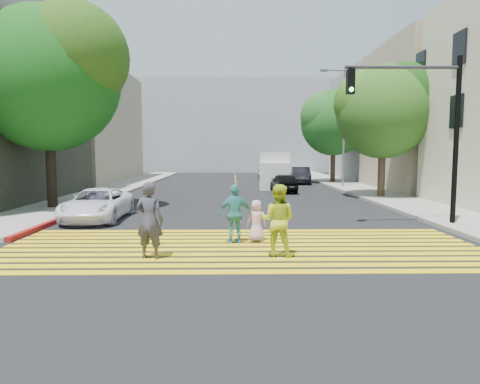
{
  "coord_description": "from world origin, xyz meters",
  "views": [
    {
      "loc": [
        -0.21,
        -10.52,
        2.68
      ],
      "look_at": [
        0.0,
        3.0,
        1.4
      ],
      "focal_mm": 32.0,
      "sensor_mm": 36.0,
      "label": 1
    }
  ],
  "objects_px": {
    "white_van": "(274,171)",
    "pedestrian_extra": "(235,214)",
    "traffic_signal": "(426,117)",
    "silver_car": "(267,172)",
    "tree_right_near": "(385,107)",
    "dark_car_near": "(283,183)",
    "tree_right_far": "(334,119)",
    "white_sedan": "(97,204)",
    "tree_left": "(49,72)",
    "pedestrian_woman": "(278,220)",
    "pedestrian_child": "(256,221)",
    "dark_car_parked": "(301,175)",
    "pedestrian_man": "(150,220)"
  },
  "relations": [
    {
      "from": "tree_left",
      "to": "silver_car",
      "type": "height_order",
      "value": "tree_left"
    },
    {
      "from": "pedestrian_child",
      "to": "white_van",
      "type": "height_order",
      "value": "white_van"
    },
    {
      "from": "tree_right_near",
      "to": "tree_right_far",
      "type": "relative_size",
      "value": 0.97
    },
    {
      "from": "dark_car_parked",
      "to": "traffic_signal",
      "type": "xyz_separation_m",
      "value": [
        1.06,
        -20.78,
        3.17
      ]
    },
    {
      "from": "tree_right_far",
      "to": "pedestrian_man",
      "type": "relative_size",
      "value": 4.08
    },
    {
      "from": "tree_left",
      "to": "pedestrian_man",
      "type": "xyz_separation_m",
      "value": [
        6.12,
        -9.03,
        -5.26
      ]
    },
    {
      "from": "white_van",
      "to": "traffic_signal",
      "type": "distance_m",
      "value": 17.4
    },
    {
      "from": "silver_car",
      "to": "white_van",
      "type": "height_order",
      "value": "white_van"
    },
    {
      "from": "white_sedan",
      "to": "traffic_signal",
      "type": "xyz_separation_m",
      "value": [
        12.07,
        -1.76,
        3.25
      ]
    },
    {
      "from": "tree_right_near",
      "to": "pedestrian_extra",
      "type": "distance_m",
      "value": 15.3
    },
    {
      "from": "tree_left",
      "to": "dark_car_parked",
      "type": "height_order",
      "value": "tree_left"
    },
    {
      "from": "pedestrian_woman",
      "to": "dark_car_near",
      "type": "height_order",
      "value": "pedestrian_woman"
    },
    {
      "from": "silver_car",
      "to": "white_van",
      "type": "xyz_separation_m",
      "value": [
        -0.28,
        -10.62,
        0.63
      ]
    },
    {
      "from": "tree_left",
      "to": "tree_right_far",
      "type": "xyz_separation_m",
      "value": [
        16.67,
        16.34,
        -0.87
      ]
    },
    {
      "from": "white_van",
      "to": "traffic_signal",
      "type": "relative_size",
      "value": 0.96
    },
    {
      "from": "pedestrian_woman",
      "to": "silver_car",
      "type": "distance_m",
      "value": 31.65
    },
    {
      "from": "dark_car_parked",
      "to": "tree_right_near",
      "type": "bearing_deg",
      "value": -70.2
    },
    {
      "from": "pedestrian_extra",
      "to": "white_van",
      "type": "relative_size",
      "value": 0.3
    },
    {
      "from": "pedestrian_man",
      "to": "pedestrian_woman",
      "type": "bearing_deg",
      "value": -162.56
    },
    {
      "from": "traffic_signal",
      "to": "white_sedan",
      "type": "bearing_deg",
      "value": 171.3
    },
    {
      "from": "tree_right_far",
      "to": "pedestrian_extra",
      "type": "bearing_deg",
      "value": -109.66
    },
    {
      "from": "tree_right_near",
      "to": "dark_car_near",
      "type": "height_order",
      "value": "tree_right_near"
    },
    {
      "from": "white_sedan",
      "to": "dark_car_parked",
      "type": "height_order",
      "value": "dark_car_parked"
    },
    {
      "from": "tree_left",
      "to": "dark_car_parked",
      "type": "xyz_separation_m",
      "value": [
        13.88,
        16.14,
        -5.55
      ]
    },
    {
      "from": "pedestrian_man",
      "to": "white_sedan",
      "type": "relative_size",
      "value": 0.44
    },
    {
      "from": "dark_car_parked",
      "to": "tree_left",
      "type": "bearing_deg",
      "value": -125.19
    },
    {
      "from": "tree_right_near",
      "to": "traffic_signal",
      "type": "xyz_separation_m",
      "value": [
        -1.84,
        -9.38,
        -1.33
      ]
    },
    {
      "from": "tree_right_far",
      "to": "dark_car_near",
      "type": "relative_size",
      "value": 2.13
    },
    {
      "from": "white_sedan",
      "to": "dark_car_parked",
      "type": "xyz_separation_m",
      "value": [
        11.01,
        19.01,
        0.08
      ]
    },
    {
      "from": "tree_right_near",
      "to": "pedestrian_woman",
      "type": "height_order",
      "value": "tree_right_near"
    },
    {
      "from": "white_van",
      "to": "pedestrian_extra",
      "type": "bearing_deg",
      "value": -95.13
    },
    {
      "from": "pedestrian_child",
      "to": "pedestrian_woman",
      "type": "bearing_deg",
      "value": 97.53
    },
    {
      "from": "pedestrian_extra",
      "to": "pedestrian_woman",
      "type": "bearing_deg",
      "value": 110.54
    },
    {
      "from": "pedestrian_child",
      "to": "pedestrian_man",
      "type": "bearing_deg",
      "value": 28.93
    },
    {
      "from": "silver_car",
      "to": "dark_car_parked",
      "type": "bearing_deg",
      "value": 110.02
    },
    {
      "from": "pedestrian_woman",
      "to": "dark_car_parked",
      "type": "xyz_separation_m",
      "value": [
        4.53,
        24.92,
        -0.24
      ]
    },
    {
      "from": "tree_left",
      "to": "traffic_signal",
      "type": "relative_size",
      "value": 1.55
    },
    {
      "from": "pedestrian_woman",
      "to": "silver_car",
      "type": "bearing_deg",
      "value": -75.93
    },
    {
      "from": "pedestrian_man",
      "to": "silver_car",
      "type": "relative_size",
      "value": 0.45
    },
    {
      "from": "pedestrian_woman",
      "to": "white_van",
      "type": "bearing_deg",
      "value": -77.16
    },
    {
      "from": "pedestrian_child",
      "to": "white_van",
      "type": "xyz_separation_m",
      "value": [
        2.35,
        19.19,
        0.63
      ]
    },
    {
      "from": "pedestrian_child",
      "to": "traffic_signal",
      "type": "xyz_separation_m",
      "value": [
        6.04,
        2.38,
        3.24
      ]
    },
    {
      "from": "pedestrian_child",
      "to": "white_sedan",
      "type": "relative_size",
      "value": 0.28
    },
    {
      "from": "pedestrian_extra",
      "to": "traffic_signal",
      "type": "height_order",
      "value": "traffic_signal"
    },
    {
      "from": "tree_left",
      "to": "dark_car_near",
      "type": "distance_m",
      "value": 15.38
    },
    {
      "from": "white_sedan",
      "to": "silver_car",
      "type": "distance_m",
      "value": 27.08
    },
    {
      "from": "tree_left",
      "to": "white_sedan",
      "type": "distance_m",
      "value": 6.94
    },
    {
      "from": "white_sedan",
      "to": "silver_car",
      "type": "relative_size",
      "value": 1.02
    },
    {
      "from": "tree_right_far",
      "to": "pedestrian_child",
      "type": "distance_m",
      "value": 25.07
    },
    {
      "from": "silver_car",
      "to": "white_van",
      "type": "bearing_deg",
      "value": 89.04
    }
  ]
}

